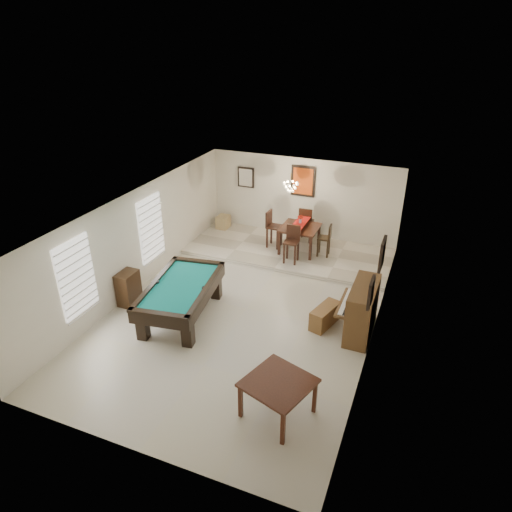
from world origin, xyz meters
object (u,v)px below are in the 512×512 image
Objects in this scene: flower_vase at (300,219)px; dining_chair_east at (324,240)px; dining_chair_south at (291,245)px; dining_table at (299,237)px; square_table at (278,398)px; corner_bench at (223,222)px; apothecary_chest at (128,288)px; dining_chair_west at (274,229)px; chandelier at (291,184)px; upright_piano at (356,309)px; dining_chair_north at (306,224)px; pool_table at (182,301)px; piano_bench at (325,316)px.

flower_vase is 0.26× the size of dining_chair_east.
flower_vase is 0.91m from dining_chair_south.
dining_table is 1.13× the size of dining_chair_east.
corner_bench is at bearing 122.29° from square_table.
apothecary_chest is (-4.60, 2.04, 0.06)m from square_table.
chandelier is (0.49, -0.10, 1.52)m from dining_chair_west.
dining_chair_south is at bearing -66.31° from chandelier.
dining_table is 2.95m from corner_bench.
apothecary_chest is 5.21m from flower_vase.
dining_table is 2.36× the size of corner_bench.
dining_chair_south is at bearing 132.85° from upright_piano.
dining_table is 1.01× the size of dining_chair_south.
square_table is 4.27× the size of flower_vase.
square_table is 5.62m from dining_chair_south.
dining_table is at bearing 0.00° from flower_vase.
square_table is at bearing -73.40° from chandelier.
square_table is 3.05m from upright_piano.
dining_table is 0.79m from dining_chair_north.
upright_piano is at bearing 4.83° from pool_table.
pool_table is 2.33× the size of dining_table.
pool_table is at bearing -164.11° from piano_bench.
flower_vase is 0.92m from dining_chair_east.
dining_chair_east is at bearing 4.18° from chandelier.
dining_table is 0.97× the size of dining_chair_north.
dining_chair_north is at bearing 88.52° from dining_chair_south.
dining_chair_east reaches higher than dining_table.
dining_table is (-1.61, 3.25, 0.33)m from piano_bench.
square_table is 1.23× the size of piano_bench.
apothecary_chest reaches higher than corner_bench.
chandelier reaches higher than dining_table.
dining_table is 1.66m from chandelier.
apothecary_chest is at bearing -170.42° from upright_piano.
flower_vase is (3.08, 4.14, 0.71)m from apothecary_chest.
flower_vase reaches higher than apothecary_chest.
chandelier reaches higher than pool_table.
dining_chair_east is 3.68m from corner_bench.
piano_bench is (3.20, 0.91, -0.18)m from pool_table.
dining_chair_east is 1.59× the size of chandelier.
apothecary_chest is 0.79× the size of dining_table.
square_table is 5.03m from apothecary_chest.
chandelier is (-1.82, 6.09, 1.83)m from square_table.
pool_table is 2.34× the size of dining_chair_south.
dining_table reaches higher than pool_table.
flower_vase is 0.91m from dining_chair_north.
square_table is 1.25× the size of apothecary_chest.
square_table is (3.10, -2.03, -0.05)m from pool_table.
dining_table is at bearing -14.22° from corner_bench.
flower_vase reaches higher than piano_bench.
dining_chair_north is (-1.64, 4.03, 0.44)m from piano_bench.
chandelier is (-0.30, -0.10, 1.63)m from dining_table.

